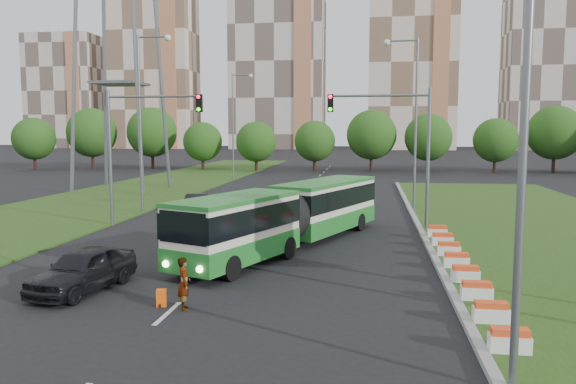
% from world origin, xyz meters
% --- Properties ---
extents(ground, '(360.00, 360.00, 0.00)m').
position_xyz_m(ground, '(0.00, 0.00, 0.00)').
color(ground, black).
rests_on(ground, ground).
extents(grass_median, '(14.00, 60.00, 0.15)m').
position_xyz_m(grass_median, '(13.00, 8.00, 0.07)').
color(grass_median, '#2A4914').
rests_on(grass_median, ground).
extents(median_kerb, '(0.30, 60.00, 0.18)m').
position_xyz_m(median_kerb, '(6.05, 8.00, 0.09)').
color(median_kerb, gray).
rests_on(median_kerb, ground).
extents(left_verge, '(12.00, 110.00, 0.10)m').
position_xyz_m(left_verge, '(-18.00, 25.00, 0.05)').
color(left_verge, '#2A4914').
rests_on(left_verge, ground).
extents(lane_markings, '(0.20, 100.00, 0.01)m').
position_xyz_m(lane_markings, '(-3.00, 20.00, 0.00)').
color(lane_markings, silver).
rests_on(lane_markings, ground).
extents(flower_planters, '(1.10, 15.90, 0.60)m').
position_xyz_m(flower_planters, '(6.70, -0.30, 0.45)').
color(flower_planters, white).
rests_on(flower_planters, grass_median).
extents(traffic_mast_median, '(5.76, 0.32, 8.00)m').
position_xyz_m(traffic_mast_median, '(4.78, 10.00, 5.35)').
color(traffic_mast_median, slate).
rests_on(traffic_mast_median, ground).
extents(traffic_mast_left, '(5.76, 0.32, 8.00)m').
position_xyz_m(traffic_mast_left, '(-10.38, 9.00, 5.35)').
color(traffic_mast_left, slate).
rests_on(traffic_mast_left, ground).
extents(street_lamps, '(36.00, 60.00, 12.00)m').
position_xyz_m(street_lamps, '(-3.00, 10.00, 6.00)').
color(street_lamps, slate).
rests_on(street_lamps, ground).
extents(tree_line, '(120.00, 8.00, 9.00)m').
position_xyz_m(tree_line, '(10.00, 55.00, 4.50)').
color(tree_line, '#245015').
rests_on(tree_line, ground).
extents(apartment_tower_west, '(26.00, 15.00, 48.00)m').
position_xyz_m(apartment_tower_west, '(-65.00, 150.00, 24.00)').
color(apartment_tower_west, beige).
rests_on(apartment_tower_west, ground).
extents(apartment_tower_cwest, '(28.00, 15.00, 52.00)m').
position_xyz_m(apartment_tower_cwest, '(-25.00, 150.00, 26.00)').
color(apartment_tower_cwest, beige).
rests_on(apartment_tower_cwest, ground).
extents(apartment_tower_ceast, '(25.00, 15.00, 50.00)m').
position_xyz_m(apartment_tower_ceast, '(15.00, 150.00, 25.00)').
color(apartment_tower_ceast, beige).
rests_on(apartment_tower_ceast, ground).
extents(apartment_tower_east, '(27.00, 15.00, 47.00)m').
position_xyz_m(apartment_tower_east, '(55.00, 150.00, 23.50)').
color(apartment_tower_east, beige).
rests_on(apartment_tower_east, ground).
extents(midrise_west, '(22.00, 14.00, 36.00)m').
position_xyz_m(midrise_west, '(-95.00, 150.00, 18.00)').
color(midrise_west, beige).
rests_on(midrise_west, ground).
extents(articulated_bus, '(2.44, 15.67, 2.58)m').
position_xyz_m(articulated_bus, '(-0.86, 4.41, 1.58)').
color(articulated_bus, silver).
rests_on(articulated_bus, ground).
extents(car_left_near, '(2.63, 4.79, 1.54)m').
position_xyz_m(car_left_near, '(-6.83, -4.04, 0.77)').
color(car_left_near, black).
rests_on(car_left_near, ground).
extents(car_left_far, '(1.93, 4.02, 1.27)m').
position_xyz_m(car_left_far, '(-8.72, 14.92, 0.64)').
color(car_left_far, black).
rests_on(car_left_far, ground).
extents(pedestrian, '(0.60, 0.72, 1.68)m').
position_xyz_m(pedestrian, '(-2.60, -5.53, 0.84)').
color(pedestrian, gray).
rests_on(pedestrian, ground).
extents(shopping_trolley, '(0.32, 0.34, 0.55)m').
position_xyz_m(shopping_trolley, '(-3.44, -5.33, 0.27)').
color(shopping_trolley, '#FF5A0D').
rests_on(shopping_trolley, ground).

